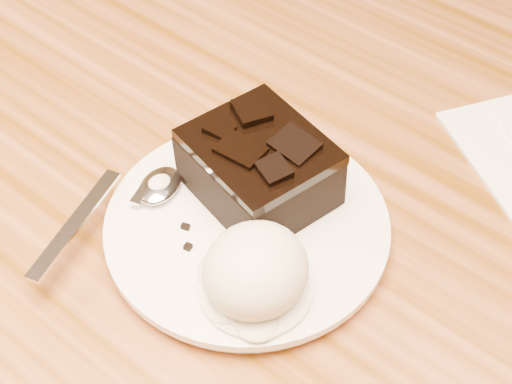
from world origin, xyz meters
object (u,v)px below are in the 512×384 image
Objects in this scene: ice_cream_scoop at (256,270)px; spoon at (160,187)px; plate at (247,229)px; brownie at (259,171)px; dining_table at (207,374)px.

ice_cream_scoop is 0.11m from spoon.
ice_cream_scoop is (0.04, -0.04, 0.03)m from plate.
brownie is 0.59× the size of spoon.
spoon is at bearing -61.51° from dining_table.
ice_cream_scoop is at bearing -29.64° from dining_table.
ice_cream_scoop reaches higher than brownie.
dining_table is 0.45m from ice_cream_scoop.
brownie reaches higher than dining_table.
dining_table is at bearing 172.70° from brownie.
plate is at bearing -0.79° from spoon.
spoon reaches higher than plate.
brownie is 1.33× the size of ice_cream_scoop.
plate is 0.07m from spoon.
brownie is (-0.01, 0.03, 0.03)m from plate.
brownie is at bearing 113.48° from plate.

